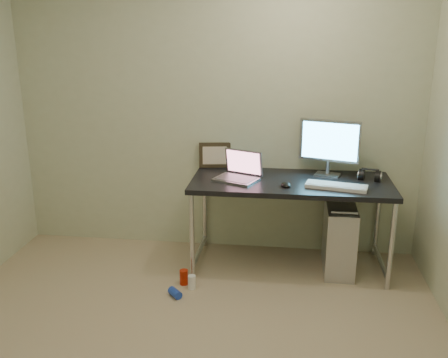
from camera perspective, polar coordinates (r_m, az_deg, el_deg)
wall_back at (r=4.31m, az=-0.97°, el=7.89°), size 3.50×0.02×2.50m
desk at (r=4.06m, az=7.64°, el=-1.23°), size 1.60×0.70×0.75m
tower_computer at (r=4.22m, az=13.01°, el=-6.50°), size 0.24×0.54×0.59m
cable_a at (r=4.45m, az=12.11°, el=-3.52°), size 0.01×0.16×0.69m
cable_b at (r=4.45m, az=13.27°, el=-3.88°), size 0.02×0.11×0.71m
can_red at (r=3.98m, az=-4.61°, el=-11.12°), size 0.08×0.08×0.12m
can_white at (r=3.92m, az=-3.69°, el=-11.69°), size 0.08×0.08×0.11m
can_blue at (r=3.83m, az=-5.62°, el=-12.84°), size 0.12×0.13×0.06m
laptop at (r=4.03m, az=1.73°, el=0.74°), size 0.41×0.38×0.23m
monitor at (r=4.16m, az=11.95°, el=4.00°), size 0.48×0.19×0.46m
keyboard at (r=3.91m, az=12.71°, el=-0.81°), size 0.48×0.25×0.03m
mouse_right at (r=3.96m, az=15.34°, el=-0.72°), size 0.09×0.13×0.04m
mouse_left at (r=3.88m, az=7.10°, el=-0.55°), size 0.10×0.13×0.04m
headphones at (r=4.18m, az=16.32°, el=0.33°), size 0.20×0.11×0.12m
picture_frame at (r=4.36m, az=-1.05°, el=2.75°), size 0.28×0.12×0.22m
webcam at (r=4.28m, az=2.93°, el=2.20°), size 0.05×0.04×0.12m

